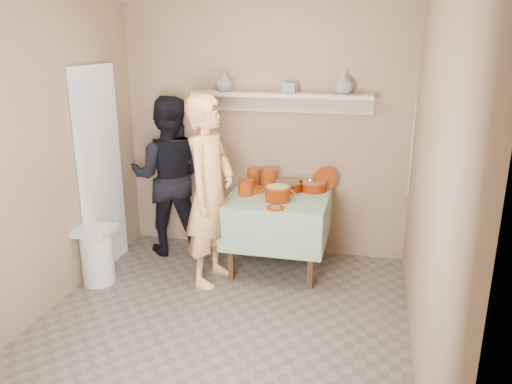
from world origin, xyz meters
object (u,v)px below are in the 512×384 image
(person_cook, at_px, (210,192))
(person_helper, at_px, (169,176))
(trash_bin, at_px, (97,255))
(cazuela_rice, at_px, (278,192))
(serving_table, at_px, (278,207))

(person_cook, xyz_separation_m, person_helper, (-0.64, 0.57, -0.04))
(person_cook, height_order, trash_bin, person_cook)
(person_helper, xyz_separation_m, cazuela_rice, (1.22, -0.31, 0.00))
(serving_table, xyz_separation_m, trash_bin, (-1.59, -0.73, -0.36))
(person_cook, xyz_separation_m, serving_table, (0.56, 0.42, -0.24))
(cazuela_rice, bearing_deg, person_cook, -156.10)
(person_cook, height_order, person_helper, person_cook)
(person_cook, height_order, serving_table, person_cook)
(serving_table, xyz_separation_m, cazuela_rice, (0.02, -0.16, 0.20))
(person_cook, bearing_deg, trash_bin, 114.64)
(cazuela_rice, relative_size, trash_bin, 0.59)
(person_cook, relative_size, person_helper, 1.05)
(serving_table, distance_m, cazuela_rice, 0.26)
(person_helper, height_order, trash_bin, person_helper)
(person_helper, relative_size, trash_bin, 3.00)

